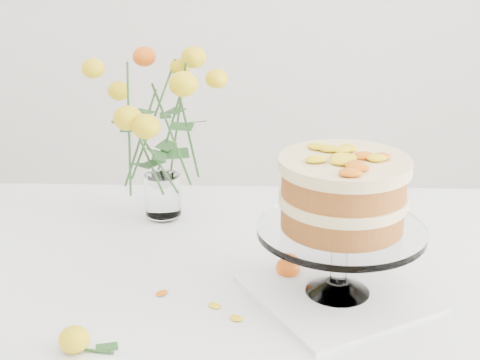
% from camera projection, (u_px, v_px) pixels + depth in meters
% --- Properties ---
extents(table, '(1.43, 0.93, 0.76)m').
position_uv_depth(table, '(230.00, 305.00, 1.35)').
color(table, tan).
rests_on(table, ground).
extents(napkin, '(0.39, 0.39, 0.01)m').
position_uv_depth(napkin, '(337.00, 293.00, 1.22)').
color(napkin, white).
rests_on(napkin, table).
extents(cake_stand, '(0.30, 0.30, 0.27)m').
position_uv_depth(cake_stand, '(343.00, 200.00, 1.16)').
color(cake_stand, white).
rests_on(cake_stand, napkin).
extents(rose_vase, '(0.36, 0.36, 0.42)m').
position_uv_depth(rose_vase, '(159.00, 115.00, 1.47)').
color(rose_vase, white).
rests_on(rose_vase, table).
extents(loose_rose_near, '(0.09, 0.05, 0.04)m').
position_uv_depth(loose_rose_near, '(74.00, 340.00, 1.05)').
color(loose_rose_near, yellow).
rests_on(loose_rose_near, table).
extents(loose_rose_far, '(0.08, 0.05, 0.04)m').
position_uv_depth(loose_rose_far, '(288.00, 267.00, 1.28)').
color(loose_rose_far, '#E9470B').
rests_on(loose_rose_far, table).
extents(stray_petal_a, '(0.03, 0.02, 0.00)m').
position_uv_depth(stray_petal_a, '(162.00, 293.00, 1.23)').
color(stray_petal_a, yellow).
rests_on(stray_petal_a, table).
extents(stray_petal_b, '(0.03, 0.02, 0.00)m').
position_uv_depth(stray_petal_b, '(215.00, 306.00, 1.19)').
color(stray_petal_b, yellow).
rests_on(stray_petal_b, table).
extents(stray_petal_c, '(0.03, 0.02, 0.00)m').
position_uv_depth(stray_petal_c, '(236.00, 318.00, 1.15)').
color(stray_petal_c, yellow).
rests_on(stray_petal_c, table).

